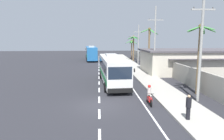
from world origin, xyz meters
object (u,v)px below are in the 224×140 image
(motorcycle_beside_bus, at_px, (125,68))
(palm_second, at_px, (149,41))
(coach_bus_far_lane, at_px, (91,53))
(utility_pole_nearest, at_px, (201,48))
(roadside_building, at_px, (190,61))
(motorcycle_trailing, at_px, (149,96))
(palm_nearest, at_px, (133,43))
(utility_pole_far, at_px, (138,43))
(palm_fourth, at_px, (200,48))
(coach_bus_foreground, at_px, (113,69))
(palm_third, at_px, (132,44))
(pedestrian_near_kerb, at_px, (188,107))
(utility_pole_mid, at_px, (155,40))

(motorcycle_beside_bus, bearing_deg, palm_second, 24.33)
(coach_bus_far_lane, bearing_deg, palm_second, -56.93)
(utility_pole_nearest, distance_m, roadside_building, 16.98)
(motorcycle_beside_bus, relative_size, roadside_building, 0.12)
(motorcycle_trailing, bearing_deg, palm_nearest, 82.74)
(roadside_building, bearing_deg, motorcycle_beside_bus, 169.40)
(utility_pole_far, bearing_deg, palm_nearest, 90.27)
(coach_bus_far_lane, relative_size, motorcycle_trailing, 6.37)
(coach_bus_far_lane, relative_size, palm_fourth, 1.80)
(coach_bus_foreground, xyz_separation_m, coach_bus_far_lane, (-3.65, 28.71, 0.08))
(coach_bus_far_lane, height_order, motorcycle_beside_bus, coach_bus_far_lane)
(palm_third, bearing_deg, coach_bus_far_lane, -172.04)
(pedestrian_near_kerb, height_order, palm_nearest, palm_nearest)
(coach_bus_foreground, height_order, palm_fourth, palm_fourth)
(utility_pole_mid, height_order, roadside_building, utility_pole_mid)
(palm_third, bearing_deg, pedestrian_near_kerb, -93.88)
(coach_bus_foreground, height_order, utility_pole_mid, utility_pole_mid)
(utility_pole_mid, distance_m, palm_second, 5.67)
(utility_pole_mid, xyz_separation_m, roadside_building, (6.45, 1.54, -3.45))
(motorcycle_beside_bus, height_order, utility_pole_nearest, utility_pole_nearest)
(pedestrian_near_kerb, distance_m, palm_third, 42.68)
(motorcycle_beside_bus, height_order, palm_second, palm_second)
(coach_bus_far_lane, bearing_deg, palm_nearest, -14.31)
(pedestrian_near_kerb, xyz_separation_m, palm_nearest, (2.69, 38.26, 3.42))
(coach_bus_foreground, distance_m, palm_third, 31.13)
(utility_pole_mid, height_order, utility_pole_far, utility_pole_mid)
(coach_bus_foreground, distance_m, coach_bus_far_lane, 28.94)
(coach_bus_foreground, distance_m, utility_pole_mid, 9.85)
(utility_pole_nearest, height_order, palm_nearest, utility_pole_nearest)
(palm_fourth, bearing_deg, motorcycle_trailing, -153.10)
(utility_pole_nearest, bearing_deg, palm_fourth, 64.70)
(pedestrian_near_kerb, relative_size, utility_pole_far, 0.20)
(coach_bus_foreground, bearing_deg, palm_second, 57.89)
(coach_bus_far_lane, height_order, utility_pole_far, utility_pole_far)
(palm_third, bearing_deg, motorcycle_trailing, -96.76)
(coach_bus_far_lane, height_order, roadside_building, roadside_building)
(pedestrian_near_kerb, xyz_separation_m, palm_third, (2.88, 42.47, 3.02))
(motorcycle_beside_bus, relative_size, utility_pole_mid, 0.19)
(motorcycle_trailing, distance_m, palm_nearest, 34.91)
(motorcycle_trailing, height_order, palm_fourth, palm_fourth)
(palm_second, bearing_deg, utility_pole_mid, -95.16)
(motorcycle_beside_bus, relative_size, motorcycle_trailing, 1.00)
(roadside_building, bearing_deg, utility_pole_nearest, -111.89)
(palm_fourth, bearing_deg, coach_bus_foreground, 145.67)
(coach_bus_far_lane, bearing_deg, palm_fourth, -70.98)
(coach_bus_foreground, height_order, motorcycle_beside_bus, coach_bus_foreground)
(palm_second, bearing_deg, coach_bus_far_lane, 123.07)
(utility_pole_nearest, bearing_deg, palm_nearest, 90.21)
(utility_pole_nearest, xyz_separation_m, palm_fourth, (1.09, 2.31, -0.07))
(roadside_building, bearing_deg, palm_nearest, 109.16)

